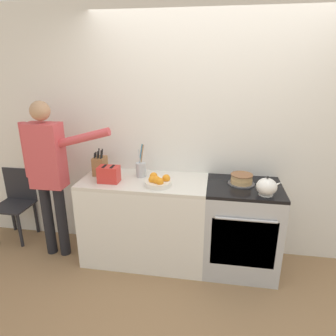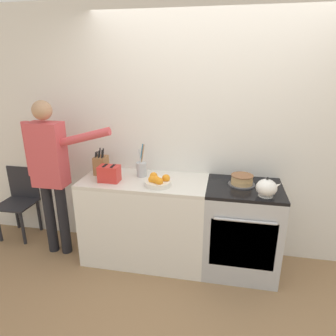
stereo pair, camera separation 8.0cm
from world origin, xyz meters
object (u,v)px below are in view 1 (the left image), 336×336
stove_range (241,228)px  fruit_bowl (158,182)px  dining_chair (17,199)px  tea_kettle (267,187)px  person_baker (49,168)px  utensil_crock (141,169)px  layer_cake (242,179)px  knife_block (100,166)px  toaster (109,174)px

stove_range → fruit_bowl: (-0.82, -0.12, 0.50)m
dining_chair → tea_kettle: bearing=-31.1°
fruit_bowl → person_baker: 1.14m
tea_kettle → utensil_crock: (-1.21, 0.27, 0.01)m
fruit_bowl → dining_chair: (-1.79, 0.33, -0.47)m
layer_cake → knife_block: bearing=178.9°
stove_range → utensil_crock: utensil_crock is taller
utensil_crock → knife_block: bearing=-178.5°
stove_range → layer_cake: layer_cake is taller
fruit_bowl → toaster: size_ratio=1.17×
layer_cake → person_baker: person_baker is taller
fruit_bowl → dining_chair: bearing=169.5°
toaster → dining_chair: bearing=166.3°
person_baker → layer_cake: bearing=-5.4°
knife_block → person_baker: bearing=-161.4°
stove_range → layer_cake: size_ratio=3.54×
layer_cake → fruit_bowl: fruit_bowl is taller
toaster → person_baker: size_ratio=0.13×
utensil_crock → person_baker: bearing=-169.2°
tea_kettle → toaster: bearing=177.3°
stove_range → toaster: (-1.31, -0.11, 0.53)m
layer_cake → knife_block: size_ratio=0.90×
person_baker → stove_range: bearing=-6.9°
tea_kettle → utensil_crock: 1.24m
person_baker → dining_chair: bearing=146.5°
utensil_crock → fruit_bowl: 0.31m
stove_range → knife_block: 1.58m
knife_block → dining_chair: 1.26m
layer_cake → tea_kettle: 0.30m
tea_kettle → fruit_bowl: size_ratio=0.87×
fruit_bowl → toaster: bearing=177.9°
utensil_crock → layer_cake: bearing=-2.3°
toaster → person_baker: person_baker is taller
person_baker → dining_chair: person_baker is taller
stove_range → toaster: size_ratio=4.16×
person_baker → dining_chair: size_ratio=2.01×
utensil_crock → toaster: 0.34m
knife_block → dining_chair: knife_block is taller
knife_block → person_baker: size_ratio=0.17×
tea_kettle → toaster: (-1.48, 0.07, 0.00)m
tea_kettle → person_baker: person_baker is taller
knife_block → utensil_crock: bearing=1.5°
layer_cake → person_baker: 1.94m
stove_range → utensil_crock: size_ratio=2.67×
layer_cake → knife_block: (-1.44, 0.03, 0.05)m
knife_block → stove_range: bearing=-3.1°
layer_cake → dining_chair: layer_cake is taller
layer_cake → tea_kettle: bearing=-48.6°
toaster → person_baker: bearing=177.9°
tea_kettle → utensil_crock: utensil_crock is taller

